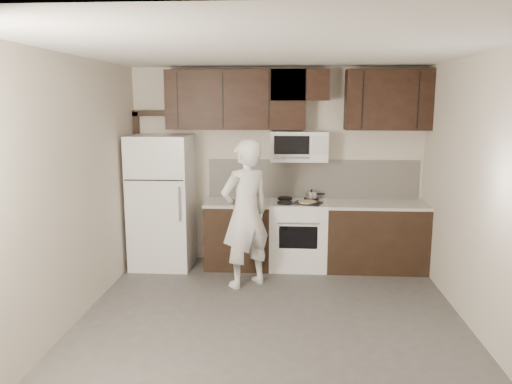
# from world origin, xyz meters

# --- Properties ---
(floor) EXTENTS (4.50, 4.50, 0.00)m
(floor) POSITION_xyz_m (0.00, 0.00, 0.00)
(floor) COLOR #494745
(floor) RESTS_ON ground
(back_wall) EXTENTS (4.00, 0.00, 4.00)m
(back_wall) POSITION_xyz_m (0.00, 2.25, 1.35)
(back_wall) COLOR beige
(back_wall) RESTS_ON ground
(ceiling) EXTENTS (4.50, 4.50, 0.00)m
(ceiling) POSITION_xyz_m (0.00, 0.00, 2.70)
(ceiling) COLOR white
(ceiling) RESTS_ON back_wall
(counter_run) EXTENTS (2.95, 0.64, 0.91)m
(counter_run) POSITION_xyz_m (0.60, 1.94, 0.46)
(counter_run) COLOR black
(counter_run) RESTS_ON floor
(stove) EXTENTS (0.76, 0.66, 0.94)m
(stove) POSITION_xyz_m (0.30, 1.94, 0.46)
(stove) COLOR white
(stove) RESTS_ON floor
(backsplash) EXTENTS (2.90, 0.02, 0.54)m
(backsplash) POSITION_xyz_m (0.50, 2.24, 1.18)
(backsplash) COLOR beige
(backsplash) RESTS_ON counter_run
(upper_cabinets) EXTENTS (3.48, 0.35, 0.78)m
(upper_cabinets) POSITION_xyz_m (0.21, 2.08, 2.28)
(upper_cabinets) COLOR black
(upper_cabinets) RESTS_ON back_wall
(microwave) EXTENTS (0.76, 0.42, 0.40)m
(microwave) POSITION_xyz_m (0.30, 2.06, 1.65)
(microwave) COLOR white
(microwave) RESTS_ON upper_cabinets
(refrigerator) EXTENTS (0.80, 0.76, 1.80)m
(refrigerator) POSITION_xyz_m (-1.55, 1.89, 0.90)
(refrigerator) COLOR white
(refrigerator) RESTS_ON floor
(door_trim) EXTENTS (0.50, 0.08, 2.12)m
(door_trim) POSITION_xyz_m (-1.92, 2.21, 1.25)
(door_trim) COLOR black
(door_trim) RESTS_ON floor
(saucepan) EXTENTS (0.26, 0.16, 0.15)m
(saucepan) POSITION_xyz_m (0.48, 2.09, 0.97)
(saucepan) COLOR silver
(saucepan) RESTS_ON stove
(baking_tray) EXTENTS (0.42, 0.36, 0.02)m
(baking_tray) POSITION_xyz_m (0.42, 1.82, 0.92)
(baking_tray) COLOR black
(baking_tray) RESTS_ON counter_run
(pizza) EXTENTS (0.30, 0.30, 0.02)m
(pizza) POSITION_xyz_m (0.42, 1.82, 0.94)
(pizza) COLOR #CAB587
(pizza) RESTS_ON baking_tray
(person) EXTENTS (0.79, 0.75, 1.81)m
(person) POSITION_xyz_m (-0.35, 1.20, 0.91)
(person) COLOR silver
(person) RESTS_ON floor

